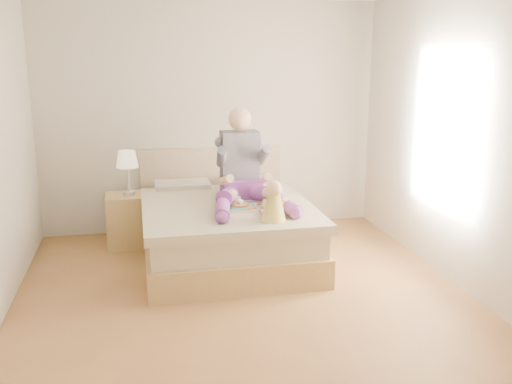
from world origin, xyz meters
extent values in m
cube|color=brown|center=(0.00, 0.00, 0.00)|extent=(4.00, 4.20, 0.01)
cube|color=beige|center=(0.00, 2.10, 1.35)|extent=(4.00, 0.02, 2.70)
cube|color=beige|center=(0.00, -2.10, 1.35)|extent=(4.00, 0.02, 2.70)
cube|color=beige|center=(2.00, 0.00, 1.35)|extent=(0.02, 4.20, 2.70)
cube|color=white|center=(1.99, 0.20, 1.40)|extent=(0.02, 1.30, 1.60)
cube|color=#FCE8CF|center=(1.98, 0.20, 1.40)|extent=(0.01, 1.18, 1.48)
cube|color=#9A7D48|center=(0.00, 1.02, 0.14)|extent=(1.68, 2.13, 0.28)
cube|color=#BBAE8B|center=(0.00, 1.02, 0.40)|extent=(1.60, 2.05, 0.24)
cube|color=#BBAE8B|center=(0.00, 0.87, 0.57)|extent=(1.70, 1.80, 0.09)
cube|color=beige|center=(-0.38, 1.76, 0.59)|extent=(0.62, 0.40, 0.14)
cube|color=beige|center=(0.38, 1.76, 0.59)|extent=(0.62, 0.40, 0.14)
cube|color=tan|center=(0.00, 2.09, 0.50)|extent=(1.70, 0.08, 1.00)
cube|color=#9A7D48|center=(-1.00, 1.61, 0.29)|extent=(0.49, 0.44, 0.59)
cylinder|color=silver|center=(-0.98, 1.58, 0.61)|extent=(0.13, 0.13, 0.04)
cylinder|color=silver|center=(-0.98, 1.58, 0.76)|extent=(0.03, 0.03, 0.27)
cone|color=#FFF6C7|center=(-0.98, 1.58, 0.99)|extent=(0.24, 0.24, 0.17)
cube|color=#78398F|center=(0.19, 1.16, 0.71)|extent=(0.42, 0.33, 0.20)
cube|color=#3E3D45|center=(0.19, 1.22, 1.05)|extent=(0.39, 0.24, 0.52)
sphere|color=beige|center=(0.19, 1.19, 1.44)|extent=(0.24, 0.24, 0.24)
cylinder|color=#78398F|center=(0.02, 0.90, 0.70)|extent=(0.34, 0.58, 0.24)
cylinder|color=#78398F|center=(-0.11, 0.48, 0.68)|extent=(0.22, 0.52, 0.13)
sphere|color=#78398F|center=(-0.15, 0.24, 0.67)|extent=(0.12, 0.12, 0.12)
cylinder|color=#3E3D45|center=(-0.02, 1.07, 1.07)|extent=(0.13, 0.33, 0.27)
cylinder|color=beige|center=(-0.01, 0.86, 0.87)|extent=(0.12, 0.34, 0.18)
sphere|color=beige|center=(0.02, 0.70, 0.76)|extent=(0.10, 0.10, 0.10)
cylinder|color=#78398F|center=(0.37, 0.90, 0.70)|extent=(0.35, 0.58, 0.24)
cylinder|color=#78398F|center=(0.50, 0.49, 0.68)|extent=(0.22, 0.52, 0.13)
sphere|color=#78398F|center=(0.55, 0.25, 0.67)|extent=(0.12, 0.12, 0.12)
cylinder|color=#3E3D45|center=(0.41, 1.07, 1.07)|extent=(0.13, 0.33, 0.27)
cylinder|color=beige|center=(0.40, 0.87, 0.87)|extent=(0.11, 0.34, 0.18)
sphere|color=beige|center=(0.37, 0.70, 0.76)|extent=(0.10, 0.10, 0.10)
cube|color=silver|center=(0.19, 0.69, 0.62)|extent=(0.51, 0.44, 0.01)
cylinder|color=teal|center=(0.10, 0.72, 0.63)|extent=(0.26, 0.26, 0.01)
cylinder|color=#B2723B|center=(0.10, 0.72, 0.65)|extent=(0.17, 0.17, 0.02)
cylinder|color=white|center=(0.08, 0.85, 0.67)|extent=(0.08, 0.08, 0.09)
torus|color=white|center=(0.13, 0.84, 0.67)|extent=(0.03, 0.06, 0.06)
cylinder|color=brown|center=(0.08, 0.85, 0.71)|extent=(0.07, 0.07, 0.01)
cylinder|color=white|center=(0.32, 0.73, 0.63)|extent=(0.14, 0.14, 0.01)
cube|color=#B2723B|center=(0.32, 0.73, 0.64)|extent=(0.10, 0.09, 0.02)
cylinder|color=white|center=(0.18, 0.59, 0.63)|extent=(0.14, 0.14, 0.01)
ellipsoid|color=red|center=(0.20, 0.58, 0.64)|extent=(0.04, 0.03, 0.01)
cylinder|color=white|center=(0.38, 0.70, 0.68)|extent=(0.07, 0.07, 0.12)
cylinder|color=#CE6622|center=(0.38, 0.70, 0.68)|extent=(0.06, 0.06, 0.11)
cylinder|color=white|center=(0.31, 0.56, 0.64)|extent=(0.07, 0.07, 0.04)
cylinder|color=#491D0A|center=(0.31, 0.56, 0.64)|extent=(0.06, 0.06, 0.03)
cone|color=gold|center=(0.33, 0.24, 0.73)|extent=(0.23, 0.23, 0.25)
sphere|color=beige|center=(0.33, 0.24, 0.91)|extent=(0.15, 0.15, 0.15)
cylinder|color=beige|center=(0.27, 0.34, 0.65)|extent=(0.05, 0.17, 0.06)
sphere|color=beige|center=(0.26, 0.43, 0.65)|extent=(0.05, 0.05, 0.05)
cylinder|color=beige|center=(0.24, 0.23, 0.78)|extent=(0.06, 0.13, 0.10)
cylinder|color=beige|center=(0.36, 0.35, 0.65)|extent=(0.10, 0.18, 0.06)
sphere|color=beige|center=(0.35, 0.44, 0.65)|extent=(0.05, 0.05, 0.05)
cylinder|color=beige|center=(0.42, 0.26, 0.78)|extent=(0.09, 0.13, 0.10)
camera|label=1|loc=(-0.86, -4.64, 2.14)|focal=40.00mm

